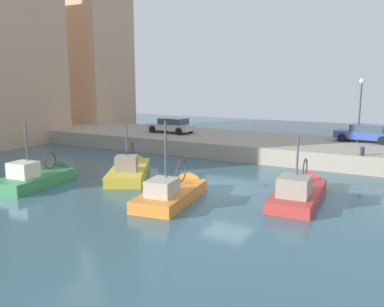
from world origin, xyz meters
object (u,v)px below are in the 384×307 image
(mooring_bollard_mid, at_px, (362,151))
(quay_streetlamp, at_px, (361,100))
(fishing_boat_yellow, at_px, (130,174))
(parked_car_blue, at_px, (365,133))
(fishing_boat_orange, at_px, (174,197))
(fishing_boat_green, at_px, (41,182))
(fishing_boat_red, at_px, (300,196))
(parked_car_silver, at_px, (172,125))

(mooring_bollard_mid, xyz_separation_m, quay_streetlamp, (5.65, 0.87, 2.98))
(fishing_boat_yellow, relative_size, parked_car_blue, 1.52)
(fishing_boat_orange, height_order, parked_car_blue, fishing_boat_orange)
(fishing_boat_orange, height_order, fishing_boat_green, fishing_boat_orange)
(fishing_boat_green, bearing_deg, fishing_boat_red, -72.88)
(fishing_boat_yellow, relative_size, fishing_boat_orange, 1.10)
(fishing_boat_green, height_order, quay_streetlamp, quay_streetlamp)
(fishing_boat_green, height_order, mooring_bollard_mid, fishing_boat_green)
(parked_car_silver, bearing_deg, fishing_boat_orange, -148.28)
(parked_car_silver, bearing_deg, quay_streetlamp, -83.60)
(fishing_boat_orange, height_order, parked_car_silver, fishing_boat_orange)
(fishing_boat_red, height_order, parked_car_silver, fishing_boat_red)
(fishing_boat_green, xyz_separation_m, mooring_bollard_mid, (11.51, -15.94, 1.36))
(fishing_boat_orange, bearing_deg, parked_car_blue, -23.45)
(fishing_boat_red, distance_m, fishing_boat_orange, 6.33)
(mooring_bollard_mid, bearing_deg, fishing_boat_red, 163.66)
(fishing_boat_orange, xyz_separation_m, mooring_bollard_mid, (10.37, -7.63, 1.36))
(fishing_boat_orange, relative_size, mooring_bollard_mid, 11.02)
(parked_car_silver, bearing_deg, parked_car_blue, -81.74)
(fishing_boat_yellow, distance_m, parked_car_silver, 12.00)
(fishing_boat_red, relative_size, parked_car_silver, 1.48)
(fishing_boat_green, xyz_separation_m, parked_car_blue, (17.73, -15.50, 1.78))
(parked_car_blue, distance_m, mooring_bollard_mid, 6.26)
(fishing_boat_orange, relative_size, fishing_boat_green, 1.08)
(fishing_boat_red, distance_m, fishing_boat_green, 14.45)
(fishing_boat_red, xyz_separation_m, mooring_bollard_mid, (7.25, -2.13, 1.33))
(fishing_boat_red, relative_size, mooring_bollard_mid, 11.93)
(fishing_boat_red, height_order, mooring_bollard_mid, fishing_boat_red)
(fishing_boat_red, distance_m, fishing_boat_yellow, 10.56)
(fishing_boat_orange, relative_size, quay_streetlamp, 1.26)
(fishing_boat_green, bearing_deg, fishing_boat_orange, -82.19)
(fishing_boat_yellow, bearing_deg, mooring_bollard_mid, -59.89)
(fishing_boat_orange, height_order, quay_streetlamp, quay_streetlamp)
(parked_car_silver, bearing_deg, fishing_boat_red, -127.91)
(parked_car_silver, relative_size, parked_car_blue, 1.01)
(fishing_boat_red, bearing_deg, fishing_boat_green, 107.12)
(fishing_boat_red, relative_size, fishing_boat_orange, 1.08)
(fishing_boat_red, distance_m, parked_car_silver, 18.24)
(parked_car_blue, bearing_deg, fishing_boat_yellow, 137.95)
(fishing_boat_orange, bearing_deg, quay_streetlamp, -22.89)
(fishing_boat_yellow, relative_size, parked_car_silver, 1.50)
(quay_streetlamp, bearing_deg, fishing_boat_green, 138.70)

